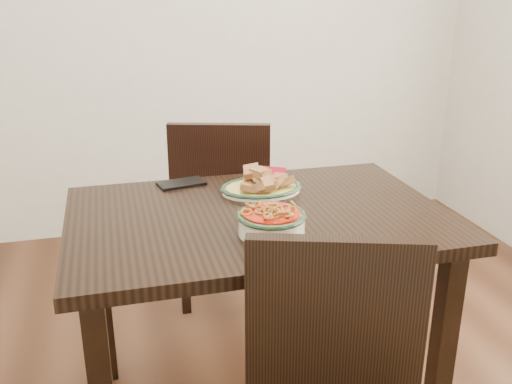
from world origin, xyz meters
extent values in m
cube|color=silver|center=(0.00, 1.75, 1.30)|extent=(3.50, 0.10, 2.60)
cube|color=black|center=(0.00, 0.04, 0.73)|extent=(1.17, 0.78, 0.04)
cube|color=black|center=(0.50, -0.27, 0.35)|extent=(0.06, 0.06, 0.71)
cube|color=black|center=(-0.51, 0.35, 0.35)|extent=(0.06, 0.06, 0.71)
cube|color=black|center=(0.50, 0.35, 0.35)|extent=(0.06, 0.06, 0.71)
cube|color=black|center=(0.05, 0.85, 0.43)|extent=(0.52, 0.52, 0.04)
cube|color=black|center=(0.27, 0.96, 0.21)|extent=(0.04, 0.04, 0.41)
cube|color=black|center=(-0.06, 1.06, 0.21)|extent=(0.04, 0.04, 0.41)
cube|color=black|center=(0.17, 0.63, 0.21)|extent=(0.04, 0.04, 0.41)
cube|color=black|center=(-0.16, 0.73, 0.21)|extent=(0.04, 0.04, 0.41)
cube|color=black|center=(0.00, 0.66, 0.67)|extent=(0.41, 0.16, 0.44)
cube|color=black|center=(0.04, -0.49, 0.67)|extent=(0.41, 0.17, 0.44)
ellipsoid|color=white|center=(0.06, 0.22, 0.76)|extent=(0.27, 0.20, 0.02)
ellipsoid|color=#DAC44C|center=(0.06, 0.22, 0.76)|extent=(0.26, 0.20, 0.01)
torus|color=#17341E|center=(0.06, 0.22, 0.77)|extent=(0.21, 0.21, 0.01)
cylinder|color=beige|center=(-0.01, -0.13, 0.78)|extent=(0.19, 0.19, 0.06)
torus|color=#17341B|center=(-0.01, -0.13, 0.81)|extent=(0.20, 0.20, 0.02)
cylinder|color=#9E1507|center=(-0.01, -0.13, 0.81)|extent=(0.17, 0.17, 0.01)
cube|color=black|center=(-0.20, 0.36, 0.76)|extent=(0.18, 0.12, 0.01)
cube|color=maroon|center=(0.14, 0.41, 0.76)|extent=(0.13, 0.13, 0.01)
camera|label=1|loc=(-0.43, -1.55, 1.42)|focal=40.00mm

